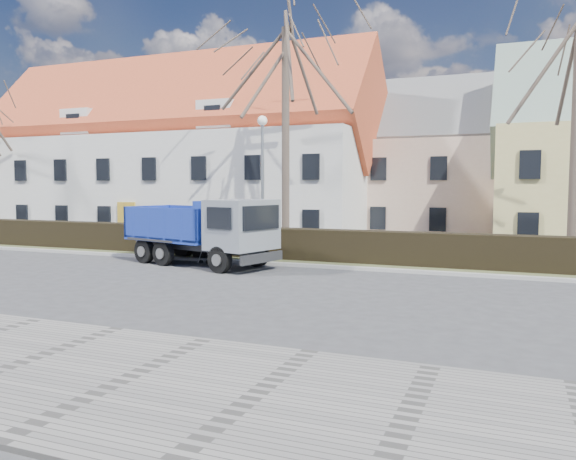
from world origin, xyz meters
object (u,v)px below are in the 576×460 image
at_px(cart_frame, 200,256).
at_px(streetlight, 263,186).
at_px(parked_car_a, 141,230).
at_px(dump_truck, 196,230).

bearing_deg(cart_frame, streetlight, 66.02).
xyz_separation_m(streetlight, cart_frame, (-1.38, -3.11, -2.84)).
bearing_deg(streetlight, parked_car_a, 160.50).
distance_m(streetlight, parked_car_a, 9.81).
bearing_deg(streetlight, cart_frame, -113.98).
xyz_separation_m(dump_truck, streetlight, (1.39, 3.38, 1.78)).
bearing_deg(parked_car_a, dump_truck, -107.95).
bearing_deg(streetlight, dump_truck, -112.30).
bearing_deg(dump_truck, parked_car_a, 154.90).
relative_size(cart_frame, parked_car_a, 0.17).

